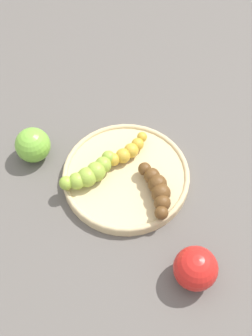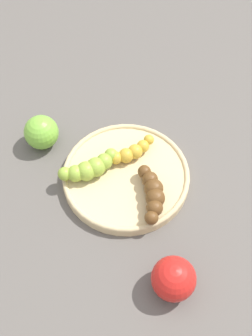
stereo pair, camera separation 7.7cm
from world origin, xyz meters
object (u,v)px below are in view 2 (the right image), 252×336
object	(u,v)px
banana_green	(90,168)
apple_red	(174,279)
fruit_bowl	(126,176)
banana_spotted	(130,152)
apple_green	(41,132)
banana_overripe	(153,193)

from	to	relation	value
banana_green	apple_red	world-z (taller)	apple_red
fruit_bowl	banana_green	bearing A→B (deg)	74.35
banana_spotted	apple_green	bearing A→B (deg)	-133.53
banana_overripe	apple_red	world-z (taller)	apple_red
banana_spotted	apple_red	world-z (taller)	apple_red
apple_green	apple_red	xyz separation A→B (m)	(-0.35, -0.16, 0.00)
banana_spotted	banana_green	bearing A→B (deg)	-90.40
fruit_bowl	apple_green	bearing A→B (deg)	47.40
fruit_bowl	banana_spotted	size ratio (longest dim) A/B	2.15
fruit_bowl	apple_green	xyz separation A→B (m)	(0.13, 0.14, 0.02)
banana_overripe	banana_spotted	xyz separation A→B (m)	(0.10, 0.01, -0.00)
banana_green	banana_spotted	xyz separation A→B (m)	(0.02, -0.08, -0.00)
banana_overripe	apple_green	world-z (taller)	apple_green
banana_spotted	apple_green	size ratio (longest dim) A/B	1.64
banana_spotted	apple_green	xyz separation A→B (m)	(0.09, 0.15, 0.00)
banana_green	banana_overripe	distance (m)	0.13
banana_green	banana_overripe	bearing A→B (deg)	37.50
banana_overripe	apple_green	distance (m)	0.25
banana_spotted	apple_green	distance (m)	0.18
fruit_bowl	banana_green	xyz separation A→B (m)	(0.02, 0.06, 0.03)
banana_overripe	apple_red	xyz separation A→B (m)	(-0.16, 0.01, -0.00)
apple_green	apple_red	bearing A→B (deg)	-155.68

